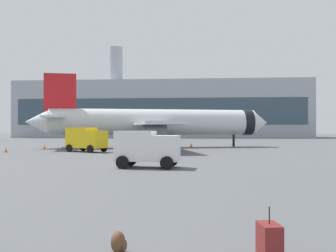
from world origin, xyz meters
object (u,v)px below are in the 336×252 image
(safety_cone_outer, at_px, (166,152))
(cargo_van, at_px, (147,147))
(rolling_suitcase, at_px, (269,240))
(airplane_at_gate, at_px, (154,123))
(service_truck, at_px, (86,138))
(safety_cone_near, at_px, (191,145))
(safety_cone_far, at_px, (6,150))
(safety_cone_mid, at_px, (44,147))
(traveller_backpack, at_px, (119,242))

(safety_cone_outer, bearing_deg, cargo_van, -91.25)
(cargo_van, bearing_deg, rolling_suitcase, -74.00)
(airplane_at_gate, relative_size, service_truck, 6.69)
(cargo_van, bearing_deg, service_truck, 119.38)
(safety_cone_near, relative_size, safety_cone_far, 0.99)
(safety_cone_mid, relative_size, safety_cone_far, 1.07)
(safety_cone_near, bearing_deg, safety_cone_mid, -156.90)
(service_truck, xyz_separation_m, safety_cone_far, (-9.12, -1.47, -1.29))
(airplane_at_gate, relative_size, cargo_van, 7.76)
(cargo_van, relative_size, safety_cone_outer, 7.63)
(airplane_at_gate, bearing_deg, safety_cone_far, -141.94)
(safety_cone_mid, relative_size, traveller_backpack, 1.43)
(safety_cone_outer, distance_m, traveller_backpack, 30.70)
(safety_cone_outer, bearing_deg, airplane_at_gate, 101.71)
(safety_cone_near, distance_m, safety_cone_outer, 17.73)
(cargo_van, bearing_deg, safety_cone_far, 140.05)
(safety_cone_far, xyz_separation_m, rolling_suitcase, (24.02, -33.91, 0.07))
(safety_cone_near, distance_m, safety_cone_mid, 20.93)
(airplane_at_gate, distance_m, safety_cone_near, 6.64)
(safety_cone_near, relative_size, safety_cone_mid, 0.92)
(cargo_van, distance_m, safety_cone_mid, 27.72)
(traveller_backpack, bearing_deg, service_truck, 108.26)
(cargo_van, relative_size, safety_cone_near, 7.17)
(cargo_van, xyz_separation_m, rolling_suitcase, (5.20, -18.14, -1.06))
(service_truck, distance_m, safety_cone_near, 17.80)
(service_truck, bearing_deg, airplane_at_gate, 58.36)
(service_truck, relative_size, safety_cone_near, 8.31)
(safety_cone_far, bearing_deg, service_truck, 9.17)
(service_truck, height_order, safety_cone_mid, service_truck)
(safety_cone_near, bearing_deg, traveller_backpack, -90.57)
(cargo_van, xyz_separation_m, safety_cone_outer, (0.27, 12.61, -1.16))
(service_truck, distance_m, safety_cone_far, 9.33)
(rolling_suitcase, relative_size, traveller_backpack, 2.29)
(cargo_van, xyz_separation_m, traveller_backpack, (1.94, -18.05, -1.22))
(safety_cone_mid, xyz_separation_m, safety_cone_far, (-1.99, -6.23, -0.02))
(safety_cone_mid, bearing_deg, safety_cone_outer, -28.74)
(service_truck, height_order, rolling_suitcase, service_truck)
(service_truck, bearing_deg, traveller_backpack, -71.74)
(traveller_backpack, bearing_deg, safety_cone_near, 89.43)
(rolling_suitcase, bearing_deg, safety_cone_mid, 118.77)
(airplane_at_gate, distance_m, safety_cone_far, 20.43)
(rolling_suitcase, distance_m, traveller_backpack, 3.27)
(airplane_at_gate, bearing_deg, rolling_suitcase, -80.02)
(service_truck, height_order, traveller_backpack, service_truck)
(rolling_suitcase, bearing_deg, cargo_van, 106.00)
(safety_cone_far, relative_size, traveller_backpack, 1.34)
(cargo_van, height_order, safety_cone_mid, cargo_van)
(safety_cone_outer, relative_size, rolling_suitcase, 0.54)
(safety_cone_outer, relative_size, traveller_backpack, 1.24)
(safety_cone_near, bearing_deg, airplane_at_gate, -159.43)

